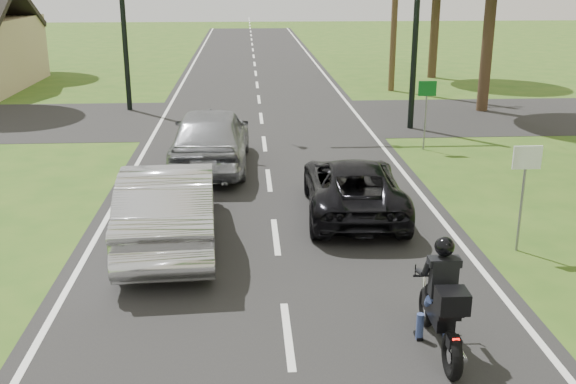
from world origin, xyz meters
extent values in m
plane|color=#2D5217|center=(0.00, 0.00, 0.00)|extent=(140.00, 140.00, 0.00)
cube|color=black|center=(0.00, 10.00, 0.01)|extent=(8.00, 100.00, 0.01)
cube|color=black|center=(0.00, 16.00, 0.01)|extent=(60.00, 7.00, 0.01)
torus|color=black|center=(2.15, 0.20, 0.31)|extent=(0.14, 0.62, 0.62)
torus|color=black|center=(2.13, -1.20, 0.31)|extent=(0.16, 0.67, 0.67)
cube|color=black|center=(2.15, -0.41, 0.59)|extent=(0.27, 0.89, 0.28)
sphere|color=black|center=(2.15, -0.18, 0.76)|extent=(0.32, 0.32, 0.32)
cube|color=black|center=(2.14, -0.74, 0.76)|extent=(0.32, 0.52, 0.09)
cube|color=#FF0C07|center=(2.13, -1.30, 0.61)|extent=(0.09, 0.03, 0.05)
cylinder|color=silver|center=(2.29, -0.92, 0.29)|extent=(0.10, 0.75, 0.08)
cylinder|color=black|center=(2.15, 0.01, 0.93)|extent=(0.58, 0.04, 0.03)
cube|color=black|center=(2.14, -1.02, 1.04)|extent=(0.42, 0.38, 0.30)
cube|color=black|center=(2.14, -0.55, 1.16)|extent=(0.38, 0.21, 0.56)
sphere|color=black|center=(2.14, -0.48, 1.60)|extent=(0.28, 0.28, 0.28)
cylinder|color=navy|center=(1.94, -0.24, 0.22)|extent=(0.11, 0.11, 0.42)
cylinder|color=navy|center=(2.35, -0.25, 0.22)|extent=(0.11, 0.11, 0.42)
imported|color=black|center=(1.80, 5.34, 0.64)|extent=(2.29, 4.61, 1.25)
imported|color=silver|center=(-2.11, 3.77, 0.84)|extent=(2.02, 5.11, 1.66)
imported|color=#929499|center=(-1.56, 9.34, 0.88)|extent=(2.22, 5.18, 1.74)
cylinder|color=black|center=(5.20, 14.00, 3.00)|extent=(0.20, 0.20, 6.00)
cylinder|color=black|center=(-5.20, 18.00, 3.00)|extent=(0.20, 0.20, 6.00)
cylinder|color=slate|center=(4.70, 3.00, 1.00)|extent=(0.05, 0.05, 2.00)
cube|color=silver|center=(4.70, 2.97, 1.90)|extent=(0.55, 0.04, 0.45)
cylinder|color=slate|center=(4.90, 11.00, 1.00)|extent=(0.05, 0.05, 2.00)
cube|color=#0C591E|center=(4.90, 10.97, 1.90)|extent=(0.55, 0.04, 0.45)
cylinder|color=#332316|center=(8.80, 17.00, 3.50)|extent=(0.44, 0.44, 7.00)
cylinder|color=#332316|center=(9.20, 26.00, 3.22)|extent=(0.44, 0.44, 6.44)
camera|label=1|loc=(-0.56, -8.94, 5.19)|focal=42.00mm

